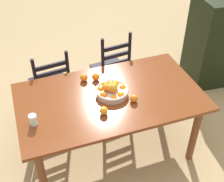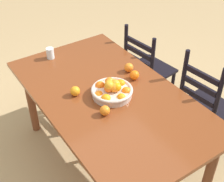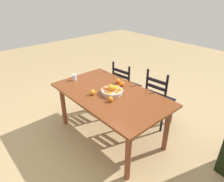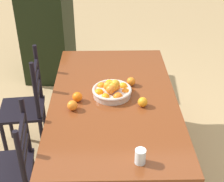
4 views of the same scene
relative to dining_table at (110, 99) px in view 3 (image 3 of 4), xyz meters
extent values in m
plane|color=tan|center=(0.00, 0.00, -0.65)|extent=(12.00, 12.00, 0.00)
cube|color=brown|center=(0.00, 0.00, 0.08)|extent=(1.71, 0.97, 0.03)
cylinder|color=brown|center=(-0.74, -0.38, -0.29)|extent=(0.07, 0.07, 0.72)
cylinder|color=brown|center=(0.74, -0.38, -0.29)|extent=(0.07, 0.07, 0.72)
cylinder|color=brown|center=(-0.74, 0.38, -0.29)|extent=(0.07, 0.07, 0.72)
cylinder|color=brown|center=(0.74, 0.38, -0.29)|extent=(0.07, 0.07, 0.72)
cube|color=black|center=(-0.45, 0.80, -0.23)|extent=(0.46, 0.46, 0.03)
cylinder|color=black|center=(-0.30, 0.99, -0.45)|extent=(0.04, 0.04, 0.41)
cylinder|color=black|center=(-0.65, 0.95, -0.45)|extent=(0.04, 0.04, 0.41)
cylinder|color=black|center=(-0.26, 0.64, -0.45)|extent=(0.04, 0.04, 0.41)
cylinder|color=black|center=(-0.61, 0.60, -0.45)|extent=(0.04, 0.04, 0.41)
cylinder|color=black|center=(-0.26, 0.64, 0.02)|extent=(0.04, 0.04, 0.47)
cylinder|color=black|center=(-0.61, 0.60, 0.02)|extent=(0.04, 0.04, 0.47)
cube|color=black|center=(-0.43, 0.62, -0.05)|extent=(0.32, 0.06, 0.04)
cube|color=black|center=(-0.43, 0.62, 0.04)|extent=(0.32, 0.06, 0.04)
cube|color=black|center=(-0.43, 0.62, 0.13)|extent=(0.32, 0.06, 0.04)
cube|color=black|center=(0.28, 0.82, -0.21)|extent=(0.43, 0.43, 0.03)
cylinder|color=black|center=(0.43, 1.00, -0.44)|extent=(0.04, 0.04, 0.43)
cylinder|color=black|center=(0.10, 0.97, -0.44)|extent=(0.04, 0.04, 0.43)
cylinder|color=black|center=(0.47, 0.67, -0.44)|extent=(0.04, 0.04, 0.43)
cylinder|color=black|center=(0.14, 0.64, -0.44)|extent=(0.04, 0.04, 0.43)
cylinder|color=black|center=(0.47, 0.67, 0.07)|extent=(0.04, 0.04, 0.53)
cylinder|color=black|center=(0.14, 0.64, 0.07)|extent=(0.04, 0.04, 0.53)
cube|color=black|center=(0.30, 0.65, -0.02)|extent=(0.30, 0.06, 0.04)
cube|color=black|center=(0.30, 0.65, 0.09)|extent=(0.30, 0.06, 0.04)
cube|color=black|center=(0.30, 0.65, 0.19)|extent=(0.30, 0.06, 0.04)
cylinder|color=beige|center=(0.02, 0.01, 0.12)|extent=(0.29, 0.29, 0.05)
torus|color=beige|center=(0.02, 0.01, 0.15)|extent=(0.31, 0.31, 0.02)
sphere|color=orange|center=(0.13, 0.02, 0.14)|extent=(0.07, 0.07, 0.07)
sphere|color=orange|center=(0.09, 0.10, 0.14)|extent=(0.07, 0.07, 0.07)
sphere|color=orange|center=(-0.01, 0.11, 0.14)|extent=(0.07, 0.07, 0.07)
sphere|color=orange|center=(-0.07, 0.06, 0.14)|extent=(0.07, 0.07, 0.07)
sphere|color=orange|center=(-0.07, -0.03, 0.14)|extent=(0.08, 0.08, 0.08)
sphere|color=orange|center=(0.01, -0.09, 0.14)|extent=(0.06, 0.06, 0.06)
sphere|color=orange|center=(0.08, -0.08, 0.14)|extent=(0.07, 0.07, 0.07)
sphere|color=orange|center=(0.03, -0.01, 0.20)|extent=(0.07, 0.07, 0.07)
sphere|color=orange|center=(0.05, 0.02, 0.18)|extent=(0.07, 0.07, 0.07)
sphere|color=orange|center=(0.00, 0.01, 0.19)|extent=(0.07, 0.07, 0.07)
sphere|color=orange|center=(0.02, 0.04, 0.18)|extent=(0.07, 0.07, 0.07)
sphere|color=orange|center=(-0.03, 0.03, 0.18)|extent=(0.07, 0.07, 0.07)
sphere|color=orange|center=(0.04, 0.02, 0.18)|extent=(0.07, 0.07, 0.07)
sphere|color=orange|center=(0.06, 0.03, 0.19)|extent=(0.06, 0.06, 0.06)
sphere|color=orange|center=(0.02, -0.02, 0.18)|extent=(0.07, 0.07, 0.07)
sphere|color=orange|center=(-0.17, 0.30, 0.13)|extent=(0.07, 0.07, 0.07)
sphere|color=orange|center=(-0.05, 0.28, 0.14)|extent=(0.08, 0.08, 0.08)
sphere|color=orange|center=(-0.13, -0.21, 0.13)|extent=(0.07, 0.07, 0.07)
sphere|color=orange|center=(0.17, -0.15, 0.13)|extent=(0.07, 0.07, 0.07)
cylinder|color=silver|center=(-0.71, -0.14, 0.15)|extent=(0.07, 0.07, 0.10)
camera|label=1|loc=(-0.69, -2.01, 1.86)|focal=47.95mm
camera|label=2|loc=(1.55, -1.01, 1.54)|focal=50.49mm
camera|label=3|loc=(1.89, -1.63, 1.45)|focal=32.30mm
camera|label=4|loc=(-2.10, 0.06, 1.47)|focal=51.72mm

